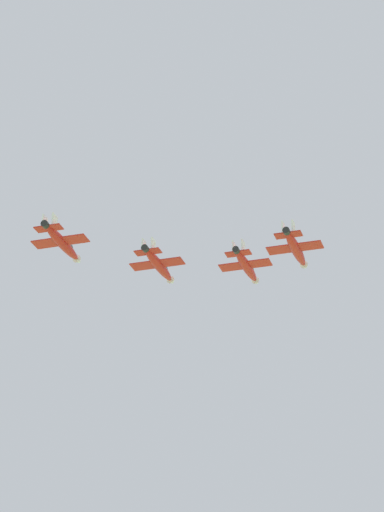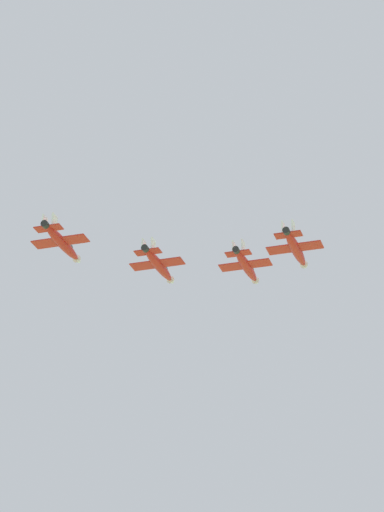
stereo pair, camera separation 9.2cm
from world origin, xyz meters
name	(u,v)px [view 1 (the left image)]	position (x,y,z in m)	size (l,w,h in m)	color
jet_lead	(246,266)	(29.75, -20.51, 100.30)	(10.30, 16.72, 3.51)	red
jet_left_wingman	(159,265)	(15.64, -34.37, 95.49)	(10.11, 16.38, 3.44)	red
jet_right_wingman	(296,249)	(41.15, -36.67, 95.18)	(10.14, 16.46, 3.46)	red
jet_left_outer	(62,242)	(1.53, -48.23, 94.76)	(10.16, 16.48, 3.46)	red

